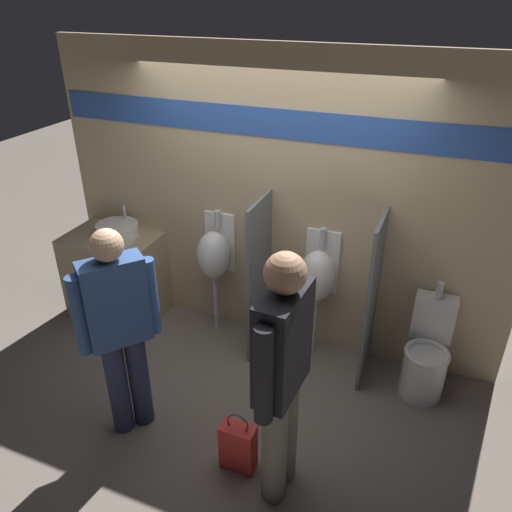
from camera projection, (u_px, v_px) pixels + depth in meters
The scene contains 13 objects.
ground_plane at pixel (249, 364), 4.59m from camera, with size 16.00×16.00×0.00m, color #70665B.
display_wall at pixel (274, 204), 4.43m from camera, with size 4.19×0.07×2.70m.
sink_counter at pixel (116, 276), 5.12m from camera, with size 0.92×0.60×0.89m.
sink_basin at pixel (117, 230), 4.91m from camera, with size 0.41×0.41×0.26m.
cell_phone at pixel (126, 246), 4.71m from camera, with size 0.07×0.14×0.01m.
divider_near_counter at pixel (259, 278), 4.48m from camera, with size 0.03×0.54×1.51m.
divider_mid at pixel (372, 301), 4.15m from camera, with size 0.03×0.54×1.51m.
urinal_near_counter at pixel (214, 255), 4.71m from camera, with size 0.32×0.32×1.24m.
urinal_far at pixel (317, 275), 4.38m from camera, with size 0.32×0.32×1.24m.
toilet at pixel (426, 357), 4.17m from camera, with size 0.37×0.53×0.96m.
person_in_vest at pixel (120, 327), 3.53m from camera, with size 0.42×0.48×1.71m.
person_with_lanyard at pixel (282, 373), 3.01m from camera, with size 0.24×0.64×1.83m.
shopping_bag at pixel (238, 446), 3.53m from camera, with size 0.25×0.14×0.50m.
Camera 1 is at (1.39, -3.27, 3.07)m, focal length 35.00 mm.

